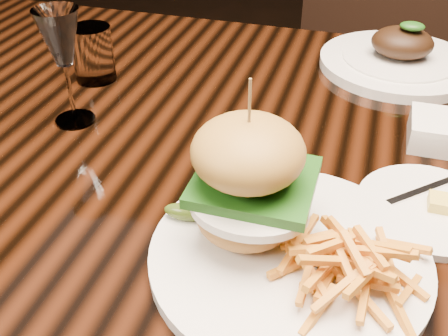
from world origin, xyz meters
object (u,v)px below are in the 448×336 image
(wine_glass, at_px, (61,42))
(burger_plate, at_px, (282,222))
(chair_far, at_px, (361,50))
(dining_table, at_px, (287,186))
(far_dish, at_px, (399,59))

(wine_glass, bearing_deg, burger_plate, -28.51)
(burger_plate, distance_m, chair_far, 1.15)
(chair_far, bearing_deg, dining_table, -82.14)
(dining_table, distance_m, chair_far, 0.90)
(far_dish, relative_size, chair_far, 0.30)
(wine_glass, distance_m, chair_far, 1.06)
(burger_plate, bearing_deg, wine_glass, 163.57)
(wine_glass, bearing_deg, dining_table, 5.22)
(burger_plate, height_order, chair_far, burger_plate)
(dining_table, distance_m, burger_plate, 0.26)
(far_dish, distance_m, chair_far, 0.63)
(far_dish, height_order, chair_far, chair_far)
(chair_far, bearing_deg, wine_glass, -101.31)
(dining_table, height_order, burger_plate, burger_plate)
(far_dish, bearing_deg, dining_table, -114.35)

